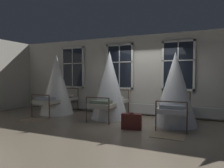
{
  "coord_description": "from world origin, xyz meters",
  "views": [
    {
      "loc": [
        1.79,
        -6.15,
        1.51
      ],
      "look_at": [
        -0.98,
        0.25,
        1.22
      ],
      "focal_mm": 32.2,
      "sensor_mm": 36.0,
      "label": 1
    }
  ],
  "objects_px": {
    "cot_first": "(57,85)",
    "cot_third": "(175,90)",
    "suitcase_dark": "(132,121)",
    "cot_second": "(109,86)"
  },
  "relations": [
    {
      "from": "cot_second",
      "to": "suitcase_dark",
      "type": "bearing_deg",
      "value": -132.99
    },
    {
      "from": "cot_first",
      "to": "suitcase_dark",
      "type": "height_order",
      "value": "cot_first"
    },
    {
      "from": "cot_first",
      "to": "suitcase_dark",
      "type": "xyz_separation_m",
      "value": [
        3.44,
        -1.06,
        -0.9
      ]
    },
    {
      "from": "suitcase_dark",
      "to": "cot_first",
      "type": "bearing_deg",
      "value": 155.13
    },
    {
      "from": "cot_third",
      "to": "suitcase_dark",
      "type": "height_order",
      "value": "cot_third"
    },
    {
      "from": "cot_second",
      "to": "suitcase_dark",
      "type": "relative_size",
      "value": 4.06
    },
    {
      "from": "cot_second",
      "to": "suitcase_dark",
      "type": "distance_m",
      "value": 1.86
    },
    {
      "from": "cot_first",
      "to": "cot_third",
      "type": "bearing_deg",
      "value": -90.54
    },
    {
      "from": "suitcase_dark",
      "to": "cot_second",
      "type": "bearing_deg",
      "value": 129.04
    },
    {
      "from": "cot_first",
      "to": "suitcase_dark",
      "type": "bearing_deg",
      "value": -107.24
    }
  ]
}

